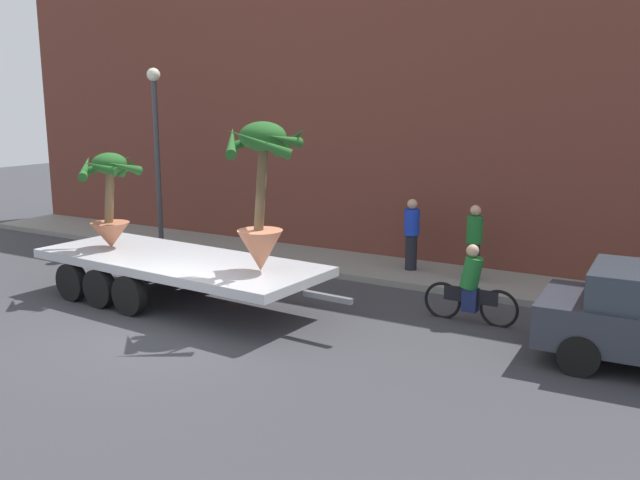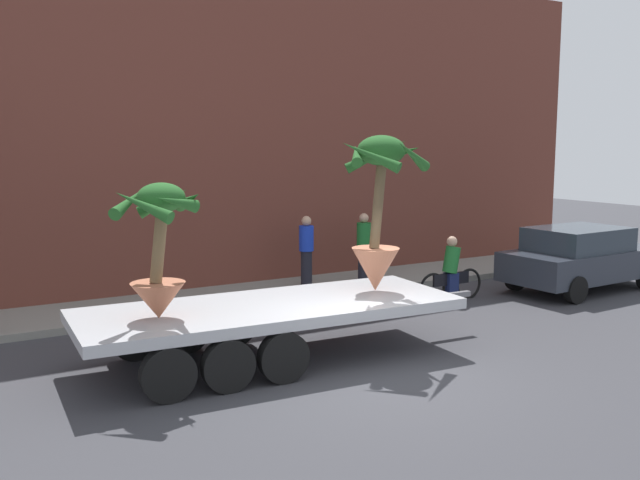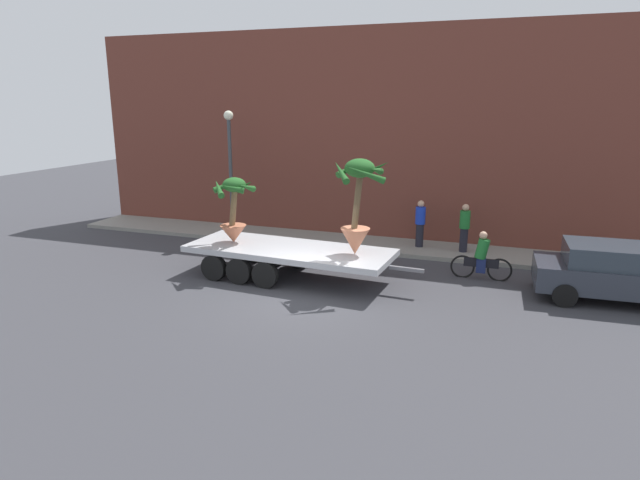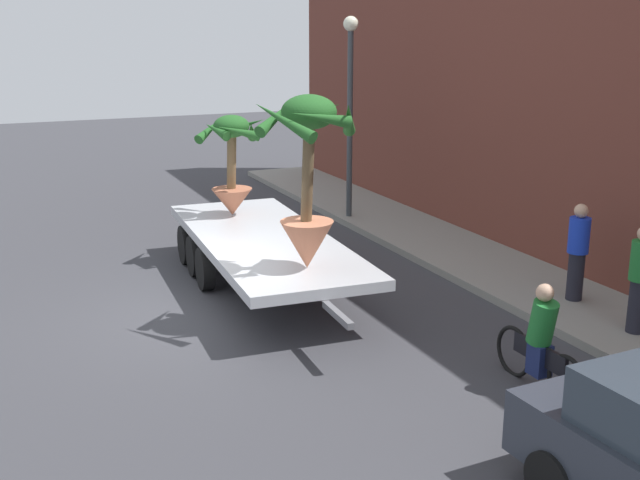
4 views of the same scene
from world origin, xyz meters
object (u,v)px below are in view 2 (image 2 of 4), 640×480
(flatbed_trailer, at_px, (256,318))
(pedestrian_far_left, at_px, (364,245))
(potted_palm_rear, at_px, (379,209))
(cyclist, at_px, (451,272))
(parked_car, at_px, (581,257))
(potted_palm_middle, at_px, (159,248))
(pedestrian_near_gate, at_px, (306,249))

(flatbed_trailer, bearing_deg, pedestrian_far_left, 40.64)
(potted_palm_rear, height_order, pedestrian_far_left, potted_palm_rear)
(cyclist, height_order, pedestrian_far_left, pedestrian_far_left)
(parked_car, bearing_deg, potted_palm_rear, -170.19)
(cyclist, relative_size, parked_car, 0.43)
(flatbed_trailer, relative_size, pedestrian_far_left, 4.33)
(potted_palm_middle, distance_m, cyclist, 7.81)
(pedestrian_far_left, bearing_deg, potted_palm_rear, -121.08)
(potted_palm_middle, xyz_separation_m, cyclist, (7.44, 1.90, -1.39))
(cyclist, distance_m, parked_car, 3.62)
(parked_car, relative_size, pedestrian_near_gate, 2.52)
(cyclist, bearing_deg, pedestrian_near_gate, 131.43)
(parked_car, bearing_deg, pedestrian_far_left, 143.28)
(potted_palm_rear, xyz_separation_m, pedestrian_near_gate, (1.08, 4.58, -1.41))
(potted_palm_rear, relative_size, pedestrian_near_gate, 1.63)
(cyclist, distance_m, pedestrian_far_left, 2.63)
(flatbed_trailer, xyz_separation_m, potted_palm_rear, (2.42, -0.05, 1.69))
(pedestrian_near_gate, bearing_deg, parked_car, -29.86)
(potted_palm_middle, relative_size, pedestrian_far_left, 1.21)
(flatbed_trailer, bearing_deg, parked_car, 7.01)
(flatbed_trailer, relative_size, pedestrian_near_gate, 4.33)
(flatbed_trailer, distance_m, pedestrian_near_gate, 5.74)
(flatbed_trailer, xyz_separation_m, pedestrian_near_gate, (3.51, 4.53, 0.27))
(flatbed_trailer, xyz_separation_m, pedestrian_far_left, (5.09, 4.36, 0.27))
(potted_palm_rear, distance_m, potted_palm_middle, 4.04)
(potted_palm_rear, xyz_separation_m, parked_car, (6.96, 1.20, -1.63))
(parked_car, bearing_deg, cyclist, 168.43)
(potted_palm_middle, distance_m, pedestrian_near_gate, 6.91)
(parked_car, xyz_separation_m, pedestrian_far_left, (-4.30, 3.21, 0.22))
(potted_palm_middle, height_order, pedestrian_far_left, potted_palm_middle)
(cyclist, height_order, pedestrian_near_gate, pedestrian_near_gate)
(parked_car, distance_m, pedestrian_near_gate, 6.79)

